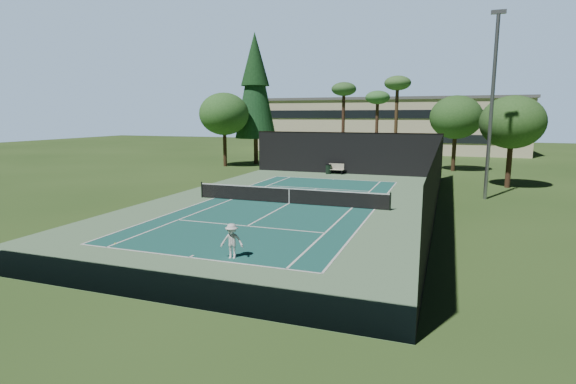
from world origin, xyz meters
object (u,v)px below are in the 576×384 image
Objects in this scene: tennis_ball_a at (115,243)px; trash_bin at (328,169)px; player at (232,241)px; tennis_ball_c at (318,191)px; tennis_ball_d at (240,187)px; tennis_net at (289,195)px; park_bench at (336,169)px; tennis_ball_b at (257,195)px.

trash_bin is at bearing 84.14° from tennis_ball_a.
tennis_ball_c is (-1.16, 16.55, -0.67)m from player.
tennis_ball_a is 0.93× the size of tennis_ball_d.
trash_bin is (-1.41, 15.32, -0.08)m from tennis_net.
park_bench is (-2.31, 26.83, -0.16)m from player.
trash_bin reaches higher than tennis_ball_c.
park_bench is (-1.15, 10.28, 0.51)m from tennis_ball_c.
tennis_ball_c is at bearing -79.44° from trash_bin.
trash_bin reaches higher than tennis_ball_b.
tennis_net reaches higher than park_bench.
park_bench reaches higher than tennis_ball_d.
tennis_ball_b is at bearing -97.61° from trash_bin.
player is at bearing -86.00° from tennis_ball_c.
tennis_net is at bearing -40.73° from tennis_ball_d.
tennis_net is 8.60× the size of park_bench.
tennis_ball_a is at bearing -105.63° from tennis_ball_c.
player reaches higher than park_bench.
player is 0.94× the size of park_bench.
tennis_net is at bearing 69.91° from tennis_ball_a.
tennis_net is 172.28× the size of tennis_ball_c.
trash_bin is (-0.74, -0.15, -0.07)m from park_bench.
tennis_ball_a is (-4.14, -11.31, -0.52)m from tennis_net.
player is at bearing -70.33° from tennis_ball_b.
tennis_ball_b is at bearing 85.88° from tennis_ball_a.
tennis_ball_c is at bearing 80.47° from player.
player is 16.60m from tennis_ball_c.
tennis_ball_c reaches higher than tennis_ball_d.
tennis_ball_d is 11.64m from park_bench.
tennis_net is 15.38m from trash_bin.
tennis_ball_d is at bearing 101.13° from player.
tennis_ball_d is at bearing 96.18° from tennis_ball_a.
tennis_ball_b is 0.83× the size of tennis_ball_d.
tennis_net is at bearing -87.52° from park_bench.
tennis_ball_a is at bearing -97.38° from park_bench.
trash_bin reaches higher than tennis_ball_d.
tennis_ball_b is 13.34m from trash_bin.
tennis_ball_b is 0.04× the size of park_bench.
tennis_ball_c is (4.62, 16.50, 0.00)m from tennis_ball_a.
tennis_ball_d is (-2.74, 2.99, 0.01)m from tennis_ball_b.
tennis_ball_c is at bearing 74.37° from tennis_ball_a.
tennis_ball_d is at bearing 139.27° from tennis_net.
tennis_ball_d is (-6.40, -0.10, -0.00)m from tennis_ball_c.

